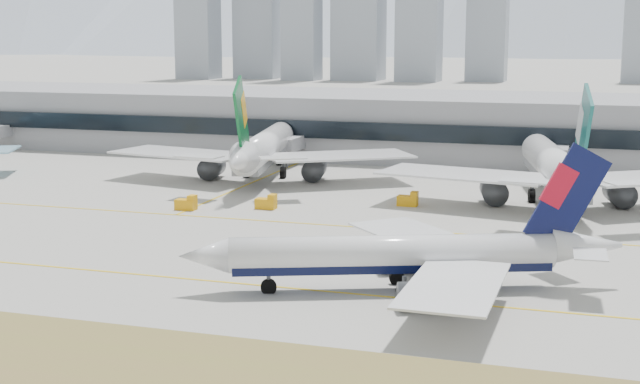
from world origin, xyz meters
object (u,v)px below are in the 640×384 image
(widebody_cathay, at_px, (556,170))
(terminal, at_px, (412,125))
(widebody_eva, at_px, (264,150))
(taxiing_airliner, at_px, (408,255))

(widebody_cathay, xyz_separation_m, terminal, (-37.25, 55.52, 1.42))
(widebody_eva, xyz_separation_m, widebody_cathay, (59.19, -10.26, 0.05))
(taxiing_airliner, relative_size, widebody_eva, 0.80)
(widebody_cathay, bearing_deg, terminal, 22.16)
(terminal, bearing_deg, widebody_cathay, -56.14)
(widebody_eva, bearing_deg, terminal, -36.71)
(widebody_cathay, bearing_deg, widebody_eva, 68.46)
(widebody_eva, relative_size, widebody_cathay, 0.99)
(taxiing_airliner, distance_m, widebody_eva, 84.55)
(widebody_cathay, height_order, terminal, widebody_cathay)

